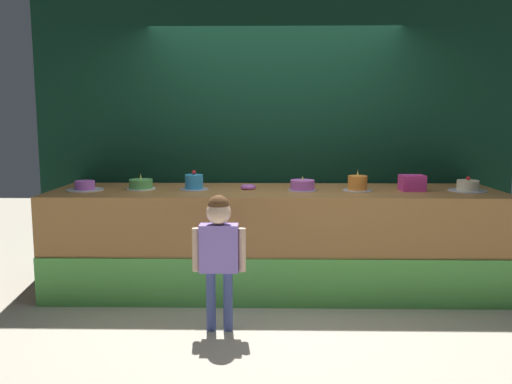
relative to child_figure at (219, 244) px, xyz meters
name	(u,v)px	position (x,y,z in m)	size (l,w,h in m)	color
ground_plane	(276,307)	(0.43, 0.49, -0.67)	(12.00, 12.00, 0.00)	#BCB29E
stage_platform	(275,240)	(0.43, 0.98, -0.20)	(4.10, 1.02, 0.94)	#9E6B38
curtain_backdrop	(274,125)	(0.43, 1.59, 0.85)	(4.84, 0.08, 3.05)	black
child_figure	(219,244)	(0.00, 0.00, 0.00)	(0.40, 0.18, 1.04)	#3F4C8C
pink_box	(412,183)	(1.68, 0.95, 0.34)	(0.21, 0.17, 0.14)	#E3399C
donut	(248,187)	(0.19, 1.03, 0.29)	(0.14, 0.14, 0.04)	#CC66D8
cake_far_left	(85,186)	(-1.31, 0.93, 0.31)	(0.33, 0.33, 0.09)	silver
cake_left	(141,185)	(-0.81, 1.00, 0.32)	(0.27, 0.27, 0.15)	white
cake_center_left	(194,183)	(-0.31, 0.98, 0.34)	(0.27, 0.27, 0.18)	silver
cake_center_right	(302,185)	(0.68, 0.94, 0.32)	(0.26, 0.26, 0.14)	silver
cake_right	(357,184)	(1.18, 0.93, 0.33)	(0.26, 0.26, 0.19)	silver
cake_far_right	(468,186)	(2.18, 0.93, 0.31)	(0.34, 0.34, 0.14)	silver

